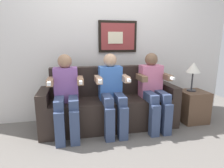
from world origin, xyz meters
name	(u,v)px	position (x,y,z in m)	size (l,w,h in m)	color
ground_plane	(114,135)	(0.00, 0.00, 0.00)	(5.73, 5.73, 0.00)	#66605B
back_wall_assembly	(104,40)	(0.01, 0.76, 1.30)	(4.41, 0.10, 2.60)	silver
couch	(110,106)	(0.00, 0.33, 0.31)	(2.01, 0.58, 0.90)	#2D231E
person_on_left	(66,93)	(-0.63, 0.16, 0.61)	(0.46, 0.56, 1.11)	#8C59A5
person_in_middle	(112,90)	(0.00, 0.16, 0.61)	(0.46, 0.56, 1.11)	#3F72CC
person_on_right	(153,88)	(0.63, 0.16, 0.61)	(0.46, 0.56, 1.11)	pink
side_table_right	(193,106)	(1.35, 0.22, 0.25)	(0.40, 0.40, 0.50)	brown
table_lamp	(193,69)	(1.32, 0.25, 0.86)	(0.22, 0.22, 0.46)	#333338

